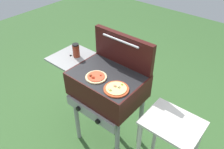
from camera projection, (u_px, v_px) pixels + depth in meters
name	position (u px, v px, depth m)	size (l,w,h in m)	color
ground_plane	(109.00, 139.00, 2.52)	(8.00, 8.00, 0.00)	#38602D
grill	(106.00, 86.00, 2.07)	(0.96, 0.53, 0.90)	#38110F
grill_lid_open	(123.00, 50.00, 2.02)	(0.63, 0.08, 0.30)	#38110F
pizza_pepperoni	(96.00, 77.00, 1.93)	(0.18, 0.18, 0.04)	beige
pizza_cheese	(116.00, 89.00, 1.81)	(0.21, 0.21, 0.03)	#C64723
sauce_jar	(76.00, 50.00, 2.17)	(0.07, 0.07, 0.14)	maroon
prep_table	(169.00, 140.00, 1.86)	(0.44, 0.36, 0.76)	beige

